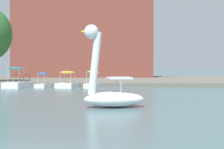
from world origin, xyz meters
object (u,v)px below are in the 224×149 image
object	(u,v)px
swan_boat	(110,89)
pedal_boat_blue	(43,83)
bicycle_parked	(22,78)
pedal_boat_teal	(16,83)
pedal_boat_lime	(93,83)
pedal_boat_yellow	(67,83)

from	to	relation	value
swan_boat	pedal_boat_blue	size ratio (longest dim) A/B	1.90
pedal_boat_blue	bicycle_parked	xyz separation A→B (m)	(-2.73, 2.98, 0.36)
swan_boat	pedal_boat_teal	distance (m)	17.14
swan_boat	pedal_boat_lime	bearing A→B (deg)	99.43
swan_boat	pedal_boat_teal	xyz separation A→B (m)	(-8.83, 14.68, -0.32)
swan_boat	bicycle_parked	distance (m)	20.31
swan_boat	pedal_boat_teal	bearing A→B (deg)	121.01
pedal_boat_yellow	bicycle_parked	size ratio (longest dim) A/B	1.39
swan_boat	pedal_boat_lime	distance (m)	15.07
pedal_boat_teal	pedal_boat_blue	bearing A→B (deg)	9.09
pedal_boat_yellow	pedal_boat_blue	xyz separation A→B (m)	(-2.03, -0.16, -0.02)
pedal_boat_lime	pedal_boat_blue	distance (m)	4.19
pedal_boat_lime	pedal_boat_yellow	xyz separation A→B (m)	(-2.16, 0.33, -0.05)
pedal_boat_yellow	pedal_boat_blue	size ratio (longest dim) A/B	1.34
pedal_boat_yellow	pedal_boat_blue	world-z (taller)	pedal_boat_yellow
swan_boat	pedal_boat_teal	size ratio (longest dim) A/B	1.39
swan_boat	pedal_boat_blue	bearing A→B (deg)	113.87
pedal_boat_lime	bicycle_parked	distance (m)	7.60
pedal_boat_lime	pedal_boat_teal	size ratio (longest dim) A/B	0.78
pedal_boat_teal	pedal_boat_yellow	bearing A→B (deg)	6.93
pedal_boat_teal	swan_boat	bearing A→B (deg)	-58.99
swan_boat	pedal_boat_yellow	xyz separation A→B (m)	(-4.63, 15.19, -0.36)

